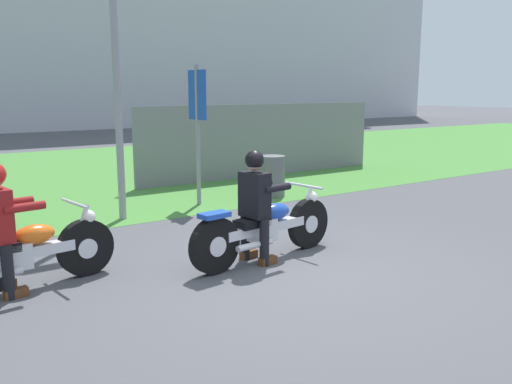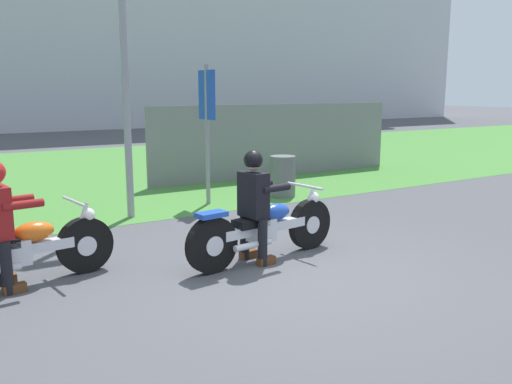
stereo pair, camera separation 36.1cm
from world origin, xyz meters
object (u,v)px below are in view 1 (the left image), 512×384
Objects in this scene: motorcycle_lead at (266,229)px; streetlight_pole at (121,18)px; rider_follow at (0,219)px; rider_lead at (256,198)px; sign_banner at (197,113)px; motorcycle_follow at (20,255)px; trash_can at (272,176)px.

streetlight_pole reaches higher than motorcycle_lead.
rider_follow is at bearing -133.57° from streetlight_pole.
rider_lead reaches higher than rider_follow.
rider_lead is 3.81m from sign_banner.
rider_lead is 1.00× the size of rider_follow.
sign_banner is (1.51, 0.29, -1.54)m from streetlight_pole.
motorcycle_follow is at bearing -131.77° from streetlight_pole.
streetlight_pole is (2.46, 2.59, 2.44)m from rider_follow.
rider_lead is at bearing -129.61° from trash_can.
trash_can is (2.61, 3.33, 0.01)m from motorcycle_lead.
motorcycle_follow is at bearing -153.51° from trash_can.
rider_follow is 0.54× the size of sign_banner.
streetlight_pole is 4.23m from trash_can.
streetlight_pole reaches higher than motorcycle_follow.
motorcycle_follow is (-2.81, 0.63, -0.00)m from motorcycle_lead.
motorcycle_lead is 3.86m from sign_banner.
motorcycle_lead reaches higher than motorcycle_follow.
rider_lead is 2.76m from motorcycle_follow.
sign_banner reaches higher than motorcycle_lead.
motorcycle_lead is 4.33m from streetlight_pole.
sign_banner is at bearing 28.96° from rider_follow.
rider_lead is 4.05m from streetlight_pole.
sign_banner is (-1.61, 0.16, 1.31)m from trash_can.
trash_can is (5.58, 2.72, -0.41)m from rider_follow.
motorcycle_lead is 0.46m from rider_lead.
streetlight_pole is (-0.51, 3.21, 2.86)m from motorcycle_lead.
motorcycle_lead is at bearing -128.02° from trash_can.
motorcycle_follow is 6.05m from trash_can.
streetlight_pole is at bearing 92.12° from motorcycle_lead.
motorcycle_lead is at bearing -0.77° from rider_lead.
rider_follow is at bearing 160.33° from rider_lead.
rider_lead reaches higher than motorcycle_lead.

